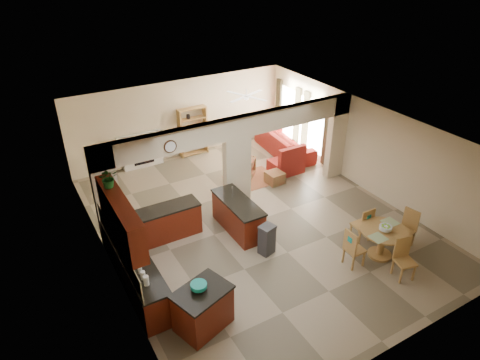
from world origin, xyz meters
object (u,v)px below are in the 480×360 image
kitchen_island (203,308)px  armchair (242,168)px  dining_table (382,239)px  sofa (284,143)px

kitchen_island → armchair: bearing=34.8°
kitchen_island → dining_table: bearing=-20.1°
dining_table → armchair: dining_table is taller
dining_table → armchair: (-0.96, 5.24, -0.17)m
sofa → armchair: (-2.33, -0.86, -0.05)m
dining_table → sofa: sofa is taller
kitchen_island → sofa: kitchen_island is taller
dining_table → sofa: bearing=77.4°
dining_table → sofa: size_ratio=0.42×
kitchen_island → sofa: (6.19, 5.91, -0.08)m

